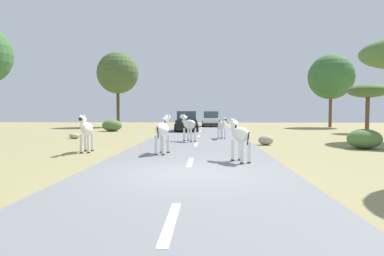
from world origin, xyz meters
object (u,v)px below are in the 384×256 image
(zebra_0, at_px, (222,125))
(zebra_3, at_px, (240,135))
(bush_2, at_px, (364,139))
(rock_2, at_px, (266,140))
(car_1, at_px, (186,122))
(tree_1, at_px, (331,77))
(zebra_2, at_px, (163,130))
(tree_2, at_px, (368,91))
(bush_0, at_px, (112,125))
(rock_3, at_px, (74,136))
(zebra_4, at_px, (86,129))
(car_0, at_px, (211,119))
(tree_5, at_px, (118,73))
(zebra_1, at_px, (189,125))

(zebra_0, relative_size, zebra_3, 0.95)
(bush_2, height_order, rock_2, bush_2)
(car_1, distance_m, rock_2, 12.69)
(car_1, distance_m, tree_1, 18.51)
(zebra_2, distance_m, tree_2, 20.72)
(car_1, bearing_deg, bush_0, -3.05)
(rock_3, bearing_deg, bush_2, -18.06)
(bush_0, distance_m, bush_2, 20.65)
(zebra_2, height_order, tree_2, tree_2)
(rock_2, bearing_deg, bush_2, -20.52)
(zebra_4, height_order, tree_2, tree_2)
(tree_1, xyz_separation_m, tree_2, (-0.81, -10.26, -2.24))
(bush_2, xyz_separation_m, rock_2, (-4.28, 1.60, -0.21))
(car_1, xyz_separation_m, tree_2, (14.83, -1.59, 2.54))
(rock_3, bearing_deg, zebra_4, -64.35)
(car_0, xyz_separation_m, bush_2, (6.83, -22.61, -0.38))
(tree_5, bearing_deg, bush_0, -78.26)
(car_0, height_order, bush_0, car_0)
(rock_2, bearing_deg, zebra_0, 122.07)
(tree_1, bearing_deg, bush_2, -106.46)
(zebra_1, bearing_deg, bush_2, -55.61)
(zebra_2, xyz_separation_m, rock_2, (4.84, 4.18, -0.76))
(car_0, relative_size, car_1, 0.99)
(tree_1, bearing_deg, car_1, -150.99)
(zebra_0, xyz_separation_m, zebra_4, (-6.09, -6.90, 0.11))
(car_0, relative_size, tree_2, 1.10)
(zebra_0, xyz_separation_m, car_0, (-0.42, 17.61, -0.03))
(zebra_0, distance_m, rock_3, 9.52)
(tree_5, height_order, rock_2, tree_5)
(tree_5, height_order, bush_0, tree_5)
(tree_5, relative_size, bush_2, 5.56)
(bush_2, bearing_deg, rock_2, 159.48)
(zebra_4, distance_m, rock_3, 7.90)
(car_1, relative_size, bush_0, 2.53)
(tree_5, bearing_deg, zebra_4, -77.97)
(zebra_0, height_order, tree_1, tree_1)
(tree_1, xyz_separation_m, bush_2, (-6.49, -21.98, -5.16))
(rock_2, distance_m, rock_3, 12.16)
(zebra_4, bearing_deg, car_1, -109.79)
(tree_5, height_order, bush_2, tree_5)
(bush_2, bearing_deg, zebra_4, -171.36)
(bush_0, bearing_deg, rock_2, -45.49)
(tree_5, xyz_separation_m, bush_2, (17.64, -22.22, -5.73))
(tree_2, distance_m, tree_5, 25.73)
(rock_3, bearing_deg, car_1, 50.25)
(zebra_3, bearing_deg, zebra_1, 84.63)
(zebra_0, height_order, bush_0, zebra_0)
(zebra_0, relative_size, car_1, 0.33)
(zebra_3, height_order, tree_2, tree_2)
(zebra_3, relative_size, bush_0, 0.87)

